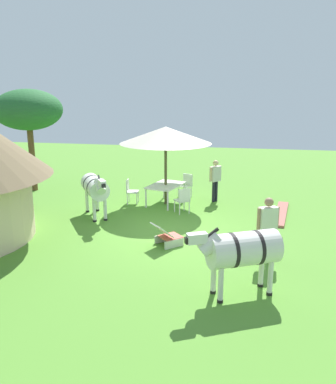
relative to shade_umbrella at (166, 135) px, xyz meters
name	(u,v)px	position (x,y,z in m)	size (l,w,h in m)	color
ground_plane	(170,234)	(-3.10, -0.72, -2.57)	(36.00, 36.00, 0.00)	#548E31
shade_umbrella	(166,135)	(0.00, 0.00, 0.00)	(3.33, 3.33, 2.87)	#4A4429
patio_dining_table	(166,186)	(0.00, 0.00, -1.90)	(1.78, 1.38, 0.74)	silver
patio_chair_east_end	(186,184)	(1.18, -0.60, -2.04)	(0.57, 0.58, 0.90)	white
patio_chair_near_lawn	(130,190)	(-0.15, 1.31, -2.04)	(0.49, 0.47, 0.90)	white
patio_chair_near_hut	(183,199)	(-1.04, -0.81, -2.04)	(0.60, 0.61, 0.90)	silver
guest_beside_umbrella	(215,177)	(0.67, -1.77, -1.61)	(0.46, 0.43, 1.60)	black
standing_watcher	(268,223)	(-4.47, -3.44, -1.58)	(0.37, 0.54, 1.64)	black
striped_lounge_chair	(167,236)	(-3.94, -0.82, -2.31)	(0.92, 0.93, 0.67)	#CA5748
zebra_nearest_camera	(95,188)	(-1.92, 2.00, -1.56)	(1.89, 1.44, 1.55)	silver
zebra_by_umbrella	(241,250)	(-6.33, -2.81, -1.56)	(1.28, 1.97, 1.54)	silver
acacia_tree_right_background	(28,110)	(1.00, 5.86, 0.76)	(2.75, 2.75, 4.18)	brown
brick_patio_kerb	(281,214)	(-0.55, -4.14, -2.53)	(2.80, 0.36, 0.08)	#A65D50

